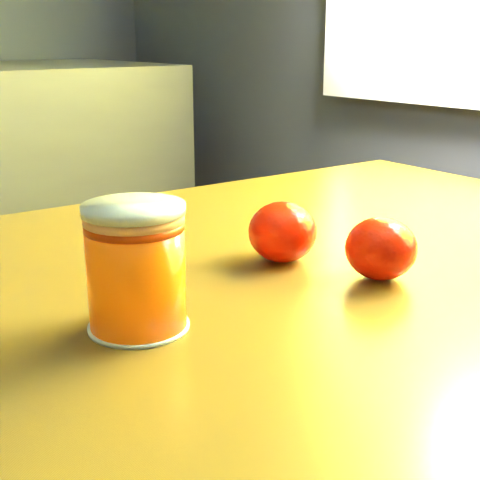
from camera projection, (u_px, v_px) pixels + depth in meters
table at (278, 367)px, 0.65m from camera, size 1.05×0.76×0.76m
juice_glass at (136, 268)px, 0.49m from camera, size 0.07×0.07×0.09m
orange_front at (283, 232)px, 0.64m from camera, size 0.08×0.08×0.06m
orange_back at (381, 248)px, 0.59m from camera, size 0.08×0.08×0.06m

